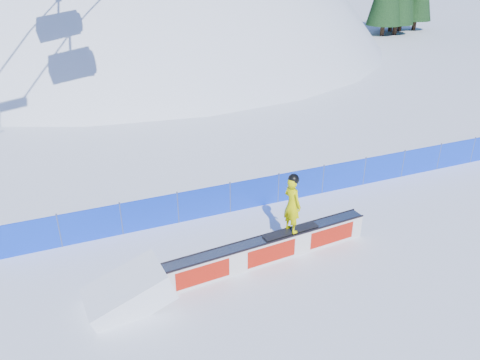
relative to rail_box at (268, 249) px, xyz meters
name	(u,v)px	position (x,y,z in m)	size (l,w,h in m)	color
ground	(369,259)	(3.03, -1.18, -0.42)	(160.00, 160.00, 0.00)	white
snow_hill	(143,194)	(3.03, 40.82, -18.42)	(64.00, 64.00, 64.00)	silver
safety_fence	(301,184)	(3.03, 3.32, 0.18)	(22.05, 0.05, 1.30)	#0E35C9
rail_box	(268,249)	(0.00, 0.00, 0.00)	(7.11, 1.03, 0.85)	silver
snow_ramp	(130,303)	(-4.42, -0.33, -0.42)	(2.25, 1.50, 0.84)	white
snowboarder	(292,204)	(0.81, 0.06, 1.42)	(1.94, 0.76, 2.00)	black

